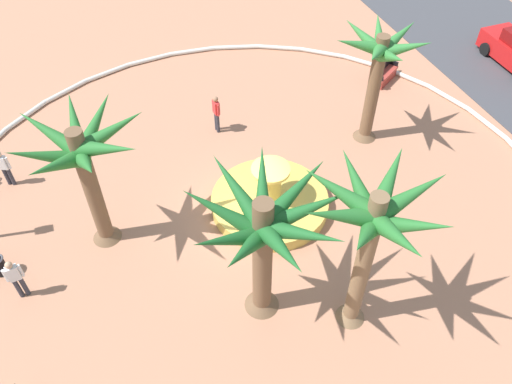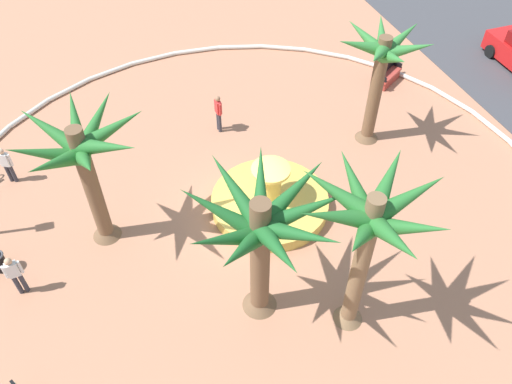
{
  "view_description": "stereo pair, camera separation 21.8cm",
  "coord_description": "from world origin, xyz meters",
  "px_view_note": "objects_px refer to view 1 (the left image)",
  "views": [
    {
      "loc": [
        11.48,
        -4.16,
        13.8
      ],
      "look_at": [
        -0.02,
        0.23,
        1.0
      ],
      "focal_mm": 36.22,
      "sensor_mm": 36.0,
      "label": 1
    },
    {
      "loc": [
        11.55,
        -3.95,
        13.8
      ],
      "look_at": [
        -0.02,
        0.23,
        1.0
      ],
      "focal_mm": 36.22,
      "sensor_mm": 36.0,
      "label": 2
    }
  ],
  "objects_px": {
    "palm_tree_near_fountain": "(83,158)",
    "palm_tree_by_curb": "(378,62)",
    "fountain": "(270,201)",
    "person_cyclist_helmet": "(4,166)",
    "palm_tree_mid_plaza": "(372,226)",
    "person_pedestrian_stroll": "(216,112)",
    "palm_tree_far_side": "(264,231)",
    "person_cyclist_photo": "(16,277)",
    "bench_north": "(385,75)"
  },
  "relations": [
    {
      "from": "palm_tree_mid_plaza",
      "to": "palm_tree_far_side",
      "type": "bearing_deg",
      "value": -119.66
    },
    {
      "from": "person_cyclist_helmet",
      "to": "person_pedestrian_stroll",
      "type": "bearing_deg",
      "value": 91.71
    },
    {
      "from": "fountain",
      "to": "person_pedestrian_stroll",
      "type": "height_order",
      "value": "fountain"
    },
    {
      "from": "bench_north",
      "to": "palm_tree_mid_plaza",
      "type": "bearing_deg",
      "value": -35.12
    },
    {
      "from": "palm_tree_mid_plaza",
      "to": "person_cyclist_helmet",
      "type": "height_order",
      "value": "palm_tree_mid_plaza"
    },
    {
      "from": "palm_tree_mid_plaza",
      "to": "bench_north",
      "type": "relative_size",
      "value": 3.42
    },
    {
      "from": "palm_tree_by_curb",
      "to": "person_cyclist_photo",
      "type": "relative_size",
      "value": 2.91
    },
    {
      "from": "palm_tree_near_fountain",
      "to": "bench_north",
      "type": "relative_size",
      "value": 3.03
    },
    {
      "from": "palm_tree_far_side",
      "to": "fountain",
      "type": "bearing_deg",
      "value": 155.09
    },
    {
      "from": "person_cyclist_helmet",
      "to": "palm_tree_mid_plaza",
      "type": "bearing_deg",
      "value": 43.98
    },
    {
      "from": "fountain",
      "to": "palm_tree_by_curb",
      "type": "height_order",
      "value": "palm_tree_by_curb"
    },
    {
      "from": "palm_tree_far_side",
      "to": "person_cyclist_photo",
      "type": "distance_m",
      "value": 7.85
    },
    {
      "from": "bench_north",
      "to": "palm_tree_by_curb",
      "type": "bearing_deg",
      "value": -41.24
    },
    {
      "from": "bench_north",
      "to": "person_pedestrian_stroll",
      "type": "height_order",
      "value": "person_pedestrian_stroll"
    },
    {
      "from": "fountain",
      "to": "bench_north",
      "type": "height_order",
      "value": "fountain"
    },
    {
      "from": "palm_tree_by_curb",
      "to": "person_pedestrian_stroll",
      "type": "height_order",
      "value": "palm_tree_by_curb"
    },
    {
      "from": "palm_tree_by_curb",
      "to": "palm_tree_mid_plaza",
      "type": "height_order",
      "value": "palm_tree_mid_plaza"
    },
    {
      "from": "palm_tree_by_curb",
      "to": "palm_tree_near_fountain",
      "type": "bearing_deg",
      "value": -81.82
    },
    {
      "from": "fountain",
      "to": "palm_tree_far_side",
      "type": "xyz_separation_m",
      "value": [
        3.7,
        -1.72,
        3.25
      ]
    },
    {
      "from": "palm_tree_by_curb",
      "to": "palm_tree_mid_plaza",
      "type": "bearing_deg",
      "value": -32.05
    },
    {
      "from": "fountain",
      "to": "palm_tree_mid_plaza",
      "type": "relative_size",
      "value": 0.76
    },
    {
      "from": "palm_tree_far_side",
      "to": "person_pedestrian_stroll",
      "type": "relative_size",
      "value": 2.84
    },
    {
      "from": "bench_north",
      "to": "person_cyclist_photo",
      "type": "relative_size",
      "value": 0.97
    },
    {
      "from": "palm_tree_near_fountain",
      "to": "palm_tree_far_side",
      "type": "xyz_separation_m",
      "value": [
        4.39,
        3.97,
        -0.08
      ]
    },
    {
      "from": "palm_tree_by_curb",
      "to": "person_cyclist_helmet",
      "type": "relative_size",
      "value": 3.02
    },
    {
      "from": "person_cyclist_helmet",
      "to": "person_pedestrian_stroll",
      "type": "distance_m",
      "value": 8.21
    },
    {
      "from": "person_cyclist_photo",
      "to": "palm_tree_by_curb",
      "type": "bearing_deg",
      "value": 102.3
    },
    {
      "from": "palm_tree_mid_plaza",
      "to": "person_pedestrian_stroll",
      "type": "height_order",
      "value": "palm_tree_mid_plaza"
    },
    {
      "from": "palm_tree_far_side",
      "to": "bench_north",
      "type": "xyz_separation_m",
      "value": [
        -9.17,
        9.66,
        -3.19
      ]
    },
    {
      "from": "bench_north",
      "to": "person_pedestrian_stroll",
      "type": "bearing_deg",
      "value": -85.32
    },
    {
      "from": "palm_tree_near_fountain",
      "to": "palm_tree_mid_plaza",
      "type": "bearing_deg",
      "value": 47.72
    },
    {
      "from": "fountain",
      "to": "palm_tree_far_side",
      "type": "bearing_deg",
      "value": -24.91
    },
    {
      "from": "fountain",
      "to": "palm_tree_by_curb",
      "type": "relative_size",
      "value": 0.87
    },
    {
      "from": "person_cyclist_helmet",
      "to": "person_cyclist_photo",
      "type": "bearing_deg",
      "value": 1.5
    },
    {
      "from": "bench_north",
      "to": "palm_tree_near_fountain",
      "type": "bearing_deg",
      "value": -70.67
    },
    {
      "from": "palm_tree_by_curb",
      "to": "palm_tree_mid_plaza",
      "type": "xyz_separation_m",
      "value": [
        7.25,
        -4.54,
        0.69
      ]
    },
    {
      "from": "palm_tree_near_fountain",
      "to": "palm_tree_mid_plaza",
      "type": "relative_size",
      "value": 0.89
    },
    {
      "from": "person_cyclist_helmet",
      "to": "palm_tree_far_side",
      "type": "bearing_deg",
      "value": 40.02
    },
    {
      "from": "palm_tree_near_fountain",
      "to": "palm_tree_by_curb",
      "type": "relative_size",
      "value": 1.02
    },
    {
      "from": "palm_tree_near_fountain",
      "to": "person_cyclist_photo",
      "type": "height_order",
      "value": "palm_tree_near_fountain"
    },
    {
      "from": "person_cyclist_photo",
      "to": "person_pedestrian_stroll",
      "type": "xyz_separation_m",
      "value": [
        -5.51,
        8.07,
        0.02
      ]
    },
    {
      "from": "bench_north",
      "to": "person_cyclist_photo",
      "type": "distance_m",
      "value": 17.58
    },
    {
      "from": "fountain",
      "to": "palm_tree_near_fountain",
      "type": "xyz_separation_m",
      "value": [
        -0.69,
        -5.69,
        3.33
      ]
    },
    {
      "from": "fountain",
      "to": "palm_tree_near_fountain",
      "type": "distance_m",
      "value": 6.63
    },
    {
      "from": "fountain",
      "to": "person_pedestrian_stroll",
      "type": "relative_size",
      "value": 2.46
    },
    {
      "from": "fountain",
      "to": "palm_tree_mid_plaza",
      "type": "distance_m",
      "value": 6.39
    },
    {
      "from": "palm_tree_far_side",
      "to": "bench_north",
      "type": "height_order",
      "value": "palm_tree_far_side"
    },
    {
      "from": "person_pedestrian_stroll",
      "to": "palm_tree_mid_plaza",
      "type": "bearing_deg",
      "value": 5.85
    },
    {
      "from": "palm_tree_near_fountain",
      "to": "palm_tree_by_curb",
      "type": "xyz_separation_m",
      "value": [
        -1.55,
        10.8,
        -0.1
      ]
    },
    {
      "from": "palm_tree_by_curb",
      "to": "person_cyclist_helmet",
      "type": "height_order",
      "value": "palm_tree_by_curb"
    }
  ]
}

